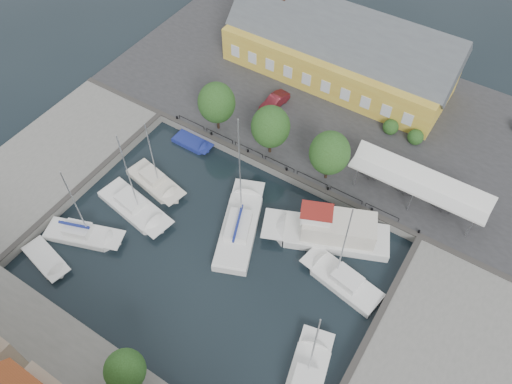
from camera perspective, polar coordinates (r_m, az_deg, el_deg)
ground at (r=49.89m, az=-3.73°, el=-5.63°), size 140.00×140.00×0.00m
north_quay at (r=62.75m, az=8.51°, el=9.75°), size 56.00×26.00×1.00m
west_quay at (r=60.07m, az=-22.39°, el=3.23°), size 12.00×24.00×1.00m
east_quay at (r=45.79m, az=19.25°, el=-19.39°), size 12.00×24.00×1.00m
quay_edge_fittings at (r=51.20m, az=-0.73°, el=-1.24°), size 56.00×24.72×0.40m
warehouse at (r=64.99m, az=9.06°, el=15.81°), size 28.56×14.00×9.55m
tent_canopy at (r=52.21m, az=18.28°, el=1.17°), size 14.00×4.00×2.83m
quay_trees at (r=53.13m, az=1.68°, el=7.47°), size 18.20×4.20×6.30m
car_red at (r=60.83m, az=2.12°, el=10.28°), size 2.12×4.48×1.42m
center_sailboat at (r=50.26m, az=-1.89°, el=-4.12°), size 7.12×11.32×14.84m
trawler at (r=49.70m, az=8.58°, el=-4.58°), size 12.95×8.27×5.00m
east_boat_a at (r=47.92m, az=9.90°, el=-10.05°), size 8.44×4.13×11.55m
west_boat_b at (r=54.95m, az=-11.44°, el=1.02°), size 7.66×3.89×10.21m
west_boat_c at (r=53.33m, az=-13.73°, el=-1.77°), size 9.34×4.27×12.11m
west_boat_d at (r=52.75m, az=-19.15°, el=-4.69°), size 8.26×4.93×10.80m
launch_sw at (r=52.62m, az=-22.83°, el=-7.17°), size 5.93×3.20×0.98m
launch_nw at (r=58.49m, az=-7.30°, el=5.52°), size 4.92×1.99×0.88m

